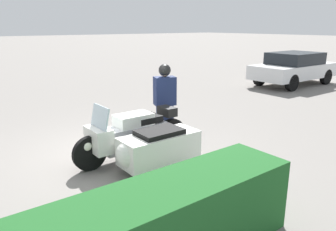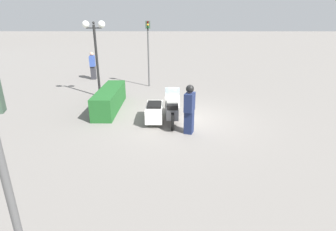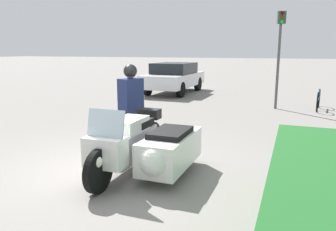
% 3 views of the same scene
% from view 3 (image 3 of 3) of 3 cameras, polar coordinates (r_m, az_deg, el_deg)
% --- Properties ---
extents(ground_plane, '(160.00, 160.00, 0.00)m').
position_cam_3_polar(ground_plane, '(5.64, -10.15, -9.40)').
color(ground_plane, slate).
extents(police_motorcycle, '(2.48, 1.29, 1.15)m').
position_cam_3_polar(police_motorcycle, '(5.26, -3.44, -5.44)').
color(police_motorcycle, black).
rests_on(police_motorcycle, ground).
extents(officer_rider, '(0.53, 0.42, 1.71)m').
position_cam_3_polar(officer_rider, '(6.61, -6.46, 1.90)').
color(officer_rider, '#192347').
rests_on(officer_rider, ground).
extents(hedge_bush_curbside, '(3.42, 0.82, 0.91)m').
position_cam_3_polar(hedge_bush_curbside, '(3.59, 23.80, -14.82)').
color(hedge_bush_curbside, '#1E5623').
rests_on(hedge_bush_curbside, ground).
extents(traffic_light_far, '(0.23, 0.29, 3.22)m').
position_cam_3_polar(traffic_light_far, '(11.67, 18.86, 11.48)').
color(traffic_light_far, '#4C4C4C').
rests_on(traffic_light_far, ground).
extents(parked_car_background, '(4.17, 1.81, 1.40)m').
position_cam_3_polar(parked_car_background, '(15.40, 1.09, 6.74)').
color(parked_car_background, silver).
rests_on(parked_car_background, ground).
extents(bicycle_parked, '(1.64, 0.21, 0.71)m').
position_cam_3_polar(bicycle_parked, '(12.19, 24.71, 2.47)').
color(bicycle_parked, black).
rests_on(bicycle_parked, ground).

